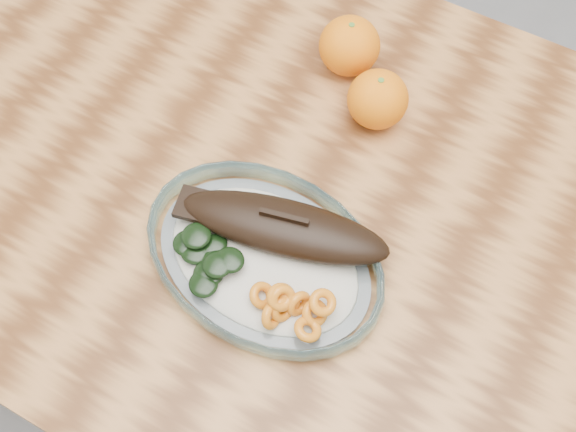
{
  "coord_description": "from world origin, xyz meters",
  "views": [
    {
      "loc": [
        0.2,
        -0.42,
        1.55
      ],
      "look_at": [
        -0.0,
        -0.05,
        0.77
      ],
      "focal_mm": 45.0,
      "sensor_mm": 36.0,
      "label": 1
    }
  ],
  "objects_px": {
    "plated_meal": "(265,254)",
    "orange_left": "(378,99)",
    "orange_right": "(349,46)",
    "dining_table": "(307,231)"
  },
  "relations": [
    {
      "from": "dining_table",
      "to": "orange_left",
      "type": "height_order",
      "value": "orange_left"
    },
    {
      "from": "orange_left",
      "to": "orange_right",
      "type": "distance_m",
      "value": 0.1
    },
    {
      "from": "orange_left",
      "to": "orange_right",
      "type": "relative_size",
      "value": 0.96
    },
    {
      "from": "plated_meal",
      "to": "orange_right",
      "type": "bearing_deg",
      "value": 104.47
    },
    {
      "from": "plated_meal",
      "to": "orange_left",
      "type": "bearing_deg",
      "value": 90.49
    },
    {
      "from": "plated_meal",
      "to": "orange_right",
      "type": "height_order",
      "value": "orange_right"
    },
    {
      "from": "orange_left",
      "to": "orange_right",
      "type": "bearing_deg",
      "value": 139.41
    },
    {
      "from": "dining_table",
      "to": "orange_right",
      "type": "height_order",
      "value": "orange_right"
    },
    {
      "from": "orange_left",
      "to": "dining_table",
      "type": "bearing_deg",
      "value": -97.42
    },
    {
      "from": "dining_table",
      "to": "orange_right",
      "type": "distance_m",
      "value": 0.26
    }
  ]
}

